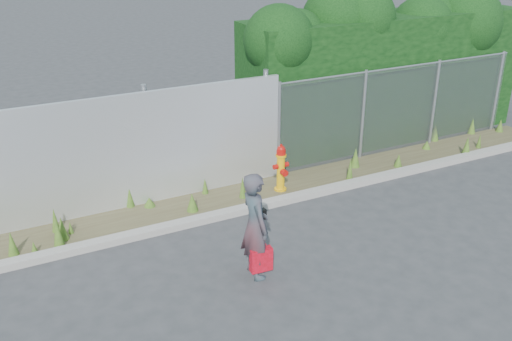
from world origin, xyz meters
name	(u,v)px	position (x,y,z in m)	size (l,w,h in m)	color
ground	(311,253)	(0.00, 0.00, 0.00)	(80.00, 80.00, 0.00)	#333335
curb	(260,205)	(0.00, 1.80, 0.06)	(16.00, 0.22, 0.12)	gray
weed_strip	(253,187)	(0.17, 2.47, 0.13)	(16.00, 1.36, 0.55)	#473F28
corrugated_fence	(65,163)	(-3.25, 3.01, 1.10)	(8.50, 0.21, 2.30)	silver
chainlink_fence	(400,108)	(4.25, 3.00, 1.03)	(6.50, 0.07, 2.05)	gray
hedge	(384,56)	(4.49, 4.00, 2.03)	(7.48, 1.93, 3.73)	black
fire_hydrant	(281,169)	(0.72, 2.30, 0.49)	(0.34, 0.30, 1.00)	#E9AA0C
woman	(255,226)	(-1.08, -0.10, 0.85)	(0.62, 0.41, 1.70)	#105B66
red_tote_bag	(261,260)	(-1.07, -0.28, 0.36)	(0.34, 0.12, 0.44)	#9D080B
black_shoulder_bag	(259,215)	(-0.97, 0.00, 0.95)	(0.22, 0.09, 0.16)	black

